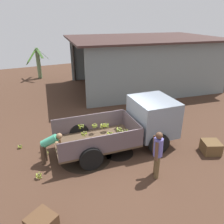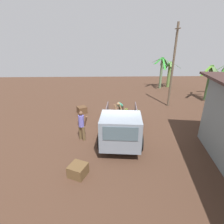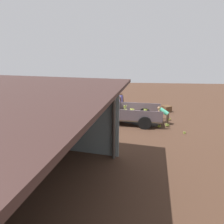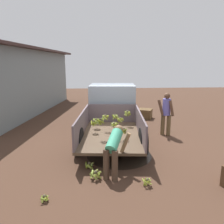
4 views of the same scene
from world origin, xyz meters
TOP-DOWN VIEW (x-y plane):
  - ground at (0.00, 0.00)m, footprint 36.00×36.00m
  - mud_patch_0 at (-0.28, -0.35)m, footprint 1.17×1.17m
  - mud_patch_1 at (-1.58, -0.06)m, footprint 2.00×2.00m
  - cargo_truck at (0.98, -0.04)m, footprint 5.08×2.55m
  - person_foreground_visitor at (0.23, -2.10)m, footprint 0.48×0.65m
  - person_worker_loading at (-2.82, 0.21)m, footprint 0.86×0.77m
  - banana_bunch_on_ground_0 at (-2.99, 0.67)m, footprint 0.32×0.31m
  - banana_bunch_on_ground_1 at (-3.81, 1.72)m, footprint 0.17×0.18m
  - banana_bunch_on_ground_2 at (-3.39, -0.51)m, footprint 0.22×0.24m
  - banana_bunch_on_ground_3 at (-2.44, 0.84)m, footprint 0.25×0.25m
  - wooden_crate_0 at (-3.62, -2.62)m, footprint 0.86×0.86m
  - wooden_crate_1 at (3.04, -1.92)m, footprint 0.88×0.88m

SIDE VIEW (x-z plane):
  - ground at x=0.00m, z-range 0.00..0.00m
  - mud_patch_0 at x=-0.28m, z-range 0.00..0.01m
  - mud_patch_1 at x=-1.58m, z-range 0.00..0.01m
  - banana_bunch_on_ground_1 at x=-3.81m, z-range 0.01..0.16m
  - banana_bunch_on_ground_2 at x=-3.39m, z-range 0.01..0.21m
  - banana_bunch_on_ground_3 at x=-2.44m, z-range 0.01..0.22m
  - banana_bunch_on_ground_0 at x=-2.99m, z-range 0.02..0.25m
  - wooden_crate_1 at x=3.04m, z-range 0.00..0.49m
  - wooden_crate_0 at x=-3.62m, z-range 0.00..0.50m
  - person_worker_loading at x=-2.82m, z-range 0.13..1.35m
  - person_foreground_visitor at x=0.23m, z-range 0.09..1.78m
  - cargo_truck at x=0.98m, z-range 0.06..1.97m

